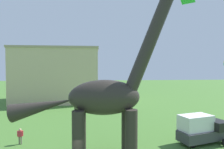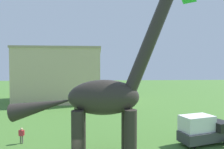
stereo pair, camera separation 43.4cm
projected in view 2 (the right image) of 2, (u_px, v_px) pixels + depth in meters
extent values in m
cylinder|color=#2D2823|center=(127.00, 129.00, 18.75)|extent=(1.11, 1.11, 4.80)
cylinder|color=#2D2823|center=(131.00, 137.00, 16.63)|extent=(1.11, 1.11, 4.80)
cylinder|color=#2D2823|center=(80.00, 130.00, 18.42)|extent=(1.11, 1.11, 4.80)
cylinder|color=#2D2823|center=(78.00, 138.00, 16.31)|extent=(1.11, 1.11, 4.80)
ellipsoid|color=#2D2823|center=(104.00, 97.00, 17.42)|extent=(6.57, 2.83, 3.23)
cylinder|color=#2D2823|center=(150.00, 41.00, 17.56)|extent=(4.72, 1.21, 9.36)
cone|color=#2D2823|center=(43.00, 106.00, 17.05)|extent=(5.77, 1.62, 2.74)
cube|color=#38383D|center=(203.00, 135.00, 21.10)|extent=(5.95, 3.47, 1.10)
cube|color=black|center=(219.00, 126.00, 21.20)|extent=(2.23, 2.33, 1.00)
cube|color=silver|center=(197.00, 123.00, 21.00)|extent=(3.98, 2.87, 1.70)
cylinder|color=black|center=(215.00, 137.00, 22.31)|extent=(0.84, 0.46, 0.80)
cylinder|color=black|center=(184.00, 137.00, 22.04)|extent=(0.84, 0.46, 0.80)
cylinder|color=black|center=(193.00, 145.00, 19.95)|extent=(0.84, 0.46, 0.80)
cylinder|color=#6B6056|center=(21.00, 140.00, 21.26)|extent=(0.15, 0.15, 0.87)
cylinder|color=#6B6056|center=(23.00, 140.00, 21.27)|extent=(0.15, 0.15, 0.87)
cube|color=#D1333D|center=(21.00, 133.00, 21.24)|extent=(0.47, 0.29, 0.62)
sphere|color=tan|center=(21.00, 129.00, 21.23)|extent=(0.27, 0.27, 0.27)
cylinder|color=#D1333D|center=(19.00, 133.00, 21.22)|extent=(0.12, 0.12, 0.59)
cylinder|color=#D1333D|center=(24.00, 133.00, 21.26)|extent=(0.12, 0.12, 0.59)
cube|color=#CCB78E|center=(62.00, 76.00, 49.66)|extent=(20.15, 13.96, 13.05)
cube|color=tan|center=(61.00, 50.00, 49.45)|extent=(20.55, 14.24, 0.50)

